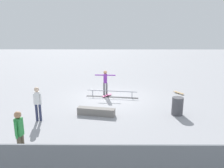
{
  "coord_description": "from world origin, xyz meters",
  "views": [
    {
      "loc": [
        -0.2,
        13.87,
        4.49
      ],
      "look_at": [
        -0.09,
        0.34,
        1.0
      ],
      "focal_mm": 36.7,
      "sensor_mm": 36.0,
      "label": 1
    }
  ],
  "objects_px": {
    "skate_ledge": "(96,112)",
    "loose_skateboard_natural": "(179,93)",
    "bystander_white_shirt": "(38,102)",
    "grind_rail": "(112,94)",
    "bystander_green_shirt": "(20,132)",
    "skater_main": "(105,81)",
    "skateboard_main": "(107,95)",
    "trash_bin": "(177,106)"
  },
  "relations": [
    {
      "from": "skate_ledge",
      "to": "loose_skateboard_natural",
      "type": "xyz_separation_m",
      "value": [
        -5.29,
        -3.84,
        -0.12
      ]
    },
    {
      "from": "bystander_white_shirt",
      "to": "loose_skateboard_natural",
      "type": "xyz_separation_m",
      "value": [
        -8.01,
        -4.56,
        -0.88
      ]
    },
    {
      "from": "grind_rail",
      "to": "skate_ledge",
      "type": "xyz_separation_m",
      "value": [
        0.8,
        3.04,
        0.0
      ]
    },
    {
      "from": "bystander_green_shirt",
      "to": "grind_rail",
      "type": "bearing_deg",
      "value": 171.43
    },
    {
      "from": "bystander_white_shirt",
      "to": "loose_skateboard_natural",
      "type": "relative_size",
      "value": 2.15
    },
    {
      "from": "skater_main",
      "to": "bystander_green_shirt",
      "type": "xyz_separation_m",
      "value": [
        2.63,
        7.41,
        0.02
      ]
    },
    {
      "from": "skate_ledge",
      "to": "skateboard_main",
      "type": "height_order",
      "value": "skate_ledge"
    },
    {
      "from": "grind_rail",
      "to": "bystander_white_shirt",
      "type": "xyz_separation_m",
      "value": [
        3.51,
        3.77,
        0.76
      ]
    },
    {
      "from": "bystander_white_shirt",
      "to": "grind_rail",
      "type": "bearing_deg",
      "value": 45.28
    },
    {
      "from": "grind_rail",
      "to": "trash_bin",
      "type": "relative_size",
      "value": 3.61
    },
    {
      "from": "skater_main",
      "to": "skate_ledge",
      "type": "bearing_deg",
      "value": 87.51
    },
    {
      "from": "skater_main",
      "to": "trash_bin",
      "type": "height_order",
      "value": "skater_main"
    },
    {
      "from": "bystander_green_shirt",
      "to": "loose_skateboard_natural",
      "type": "relative_size",
      "value": 2.21
    },
    {
      "from": "skate_ledge",
      "to": "bystander_white_shirt",
      "type": "bearing_deg",
      "value": 15.01
    },
    {
      "from": "bystander_green_shirt",
      "to": "loose_skateboard_natural",
      "type": "height_order",
      "value": "bystander_green_shirt"
    },
    {
      "from": "grind_rail",
      "to": "bystander_white_shirt",
      "type": "bearing_deg",
      "value": 55.51
    },
    {
      "from": "skate_ledge",
      "to": "skateboard_main",
      "type": "bearing_deg",
      "value": -98.16
    },
    {
      "from": "bystander_green_shirt",
      "to": "trash_bin",
      "type": "relative_size",
      "value": 1.87
    },
    {
      "from": "bystander_green_shirt",
      "to": "trash_bin",
      "type": "distance_m",
      "value": 7.64
    },
    {
      "from": "skater_main",
      "to": "loose_skateboard_natural",
      "type": "relative_size",
      "value": 2.11
    },
    {
      "from": "grind_rail",
      "to": "skate_ledge",
      "type": "relative_size",
      "value": 1.73
    },
    {
      "from": "skateboard_main",
      "to": "skate_ledge",
      "type": "bearing_deg",
      "value": -151.98
    },
    {
      "from": "skate_ledge",
      "to": "grind_rail",
      "type": "bearing_deg",
      "value": -104.66
    },
    {
      "from": "bystander_green_shirt",
      "to": "bystander_white_shirt",
      "type": "relative_size",
      "value": 1.03
    },
    {
      "from": "loose_skateboard_natural",
      "to": "skater_main",
      "type": "bearing_deg",
      "value": -117.56
    },
    {
      "from": "grind_rail",
      "to": "trash_bin",
      "type": "xyz_separation_m",
      "value": [
        -3.38,
        2.94,
        0.28
      ]
    },
    {
      "from": "skate_ledge",
      "to": "loose_skateboard_natural",
      "type": "height_order",
      "value": "skate_ledge"
    },
    {
      "from": "skateboard_main",
      "to": "bystander_green_shirt",
      "type": "relative_size",
      "value": 0.44
    },
    {
      "from": "bystander_white_shirt",
      "to": "trash_bin",
      "type": "distance_m",
      "value": 6.96
    },
    {
      "from": "loose_skateboard_natural",
      "to": "grind_rail",
      "type": "bearing_deg",
      "value": -112.03
    },
    {
      "from": "grind_rail",
      "to": "skateboard_main",
      "type": "xyz_separation_m",
      "value": [
        0.34,
        -0.16,
        -0.11
      ]
    },
    {
      "from": "skate_ledge",
      "to": "skater_main",
      "type": "xyz_separation_m",
      "value": [
        -0.35,
        -3.44,
        0.77
      ]
    },
    {
      "from": "bystander_green_shirt",
      "to": "loose_skateboard_natural",
      "type": "distance_m",
      "value": 10.9
    },
    {
      "from": "trash_bin",
      "to": "bystander_green_shirt",
      "type": "bearing_deg",
      "value": 32.2
    },
    {
      "from": "loose_skateboard_natural",
      "to": "skateboard_main",
      "type": "bearing_deg",
      "value": -114.62
    },
    {
      "from": "grind_rail",
      "to": "skater_main",
      "type": "height_order",
      "value": "skater_main"
    },
    {
      "from": "bystander_white_shirt",
      "to": "skate_ledge",
      "type": "bearing_deg",
      "value": 13.29
    },
    {
      "from": "skate_ledge",
      "to": "loose_skateboard_natural",
      "type": "relative_size",
      "value": 2.47
    },
    {
      "from": "bystander_green_shirt",
      "to": "bystander_white_shirt",
      "type": "distance_m",
      "value": 3.26
    },
    {
      "from": "skater_main",
      "to": "bystander_white_shirt",
      "type": "bearing_deg",
      "value": 57.01
    },
    {
      "from": "skate_ledge",
      "to": "bystander_white_shirt",
      "type": "relative_size",
      "value": 1.15
    },
    {
      "from": "skate_ledge",
      "to": "skater_main",
      "type": "bearing_deg",
      "value": -95.83
    }
  ]
}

